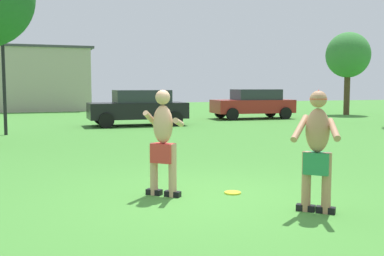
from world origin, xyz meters
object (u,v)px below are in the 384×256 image
player_in_red (163,140)px  car_red_near_post (253,103)px  car_black_far_end (139,107)px  frisbee (233,193)px  tree_left_field (348,56)px  lamp_post (2,31)px  player_with_cap (317,146)px

player_in_red → car_red_near_post: bearing=58.1°
car_red_near_post → car_black_far_end: same height
player_in_red → frisbee: (1.12, -0.24, -0.89)m
car_red_near_post → tree_left_field: size_ratio=0.88×
car_black_far_end → frisbee: bearing=-96.5°
player_in_red → lamp_post: 11.46m
car_red_near_post → tree_left_field: bearing=9.2°
player_in_red → lamp_post: lamp_post is taller
player_with_cap → tree_left_field: tree_left_field is taller
car_black_far_end → lamp_post: 6.56m
lamp_post → car_red_near_post: bearing=19.9°
car_red_near_post → tree_left_field: 7.58m
car_black_far_end → car_red_near_post: bearing=17.3°
player_in_red → tree_left_field: 23.30m
player_with_cap → frisbee: (-0.62, 1.42, -0.93)m
lamp_post → tree_left_field: size_ratio=1.21×
player_in_red → frisbee: player_in_red is taller
player_with_cap → lamp_post: lamp_post is taller
player_with_cap → car_red_near_post: bearing=65.4°
player_with_cap → car_red_near_post: (7.70, 16.86, -0.12)m
player_in_red → car_black_far_end: (2.63, 13.08, -0.08)m
car_red_near_post → tree_left_field: (6.96, 1.13, 2.77)m
car_red_near_post → lamp_post: 13.33m
car_red_near_post → frisbee: bearing=-118.3°
player_with_cap → car_black_far_end: 14.76m
car_red_near_post → lamp_post: lamp_post is taller
player_in_red → player_with_cap: bearing=-43.6°
frisbee → player_with_cap: bearing=-66.3°
player_in_red → car_black_far_end: size_ratio=0.39×
player_with_cap → player_in_red: bearing=136.4°
car_red_near_post → lamp_post: bearing=-160.1°
frisbee → car_red_near_post: 17.56m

